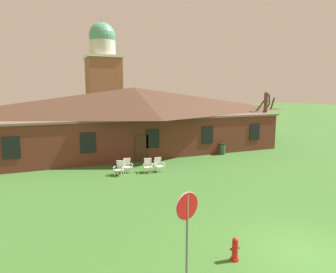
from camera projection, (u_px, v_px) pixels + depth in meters
ground_plane at (306, 256)px, 10.00m from camera, size 200.00×200.00×0.00m
brick_building at (134, 118)px, 27.94m from camera, size 25.97×10.40×5.82m
dome_tower at (104, 78)px, 44.84m from camera, size 5.18×5.18×16.38m
stop_sign at (187, 220)px, 8.22m from camera, size 0.78×0.26×2.75m
lawn_chair_by_porch at (120, 168)px, 19.53m from camera, size 0.85×0.87×0.96m
lawn_chair_near_door at (127, 165)px, 20.20m from camera, size 0.64×0.67×0.96m
lawn_chair_left_end at (148, 165)px, 20.21m from camera, size 0.73×0.78×0.96m
lawn_chair_middle at (159, 164)px, 20.46m from camera, size 0.68×0.71×0.96m
bare_tree_beside_building at (265, 116)px, 30.36m from camera, size 1.55×1.86×5.34m
fire_hydrant at (235, 249)px, 9.68m from camera, size 0.36×0.28×0.79m
trash_bin at (222, 149)px, 25.92m from camera, size 0.56×0.56×0.98m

